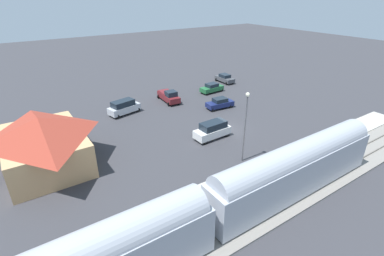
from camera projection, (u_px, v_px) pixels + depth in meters
ground_plane at (226, 130)px, 39.83m from camera, size 200.00×200.00×0.00m
railway_track at (314, 179)px, 29.32m from camera, size 4.80×70.00×0.30m
platform at (283, 161)px, 32.29m from camera, size 3.20×46.00×0.30m
passenger_train at (207, 209)px, 21.26m from camera, size 2.93×39.54×4.98m
station_building at (43, 141)px, 30.49m from camera, size 11.59×8.57×5.72m
pedestrian_on_platform at (273, 160)px, 30.30m from camera, size 0.36×0.36×1.71m
suv_silver at (124, 107)px, 44.37m from camera, size 2.98×5.21×2.22m
sedan_charcoal at (225, 78)px, 59.73m from camera, size 4.52×2.32×1.74m
sedan_green at (212, 88)px, 53.89m from camera, size 2.12×4.61×1.74m
sedan_navy at (220, 103)px, 46.65m from camera, size 2.26×4.66×1.74m
pickup_maroon at (169, 96)px, 49.33m from camera, size 5.54×2.81×2.14m
suv_white at (213, 130)px, 37.14m from camera, size 2.13×4.97×2.22m
light_pole_near_platform at (246, 120)px, 30.42m from camera, size 0.44×0.44×8.10m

